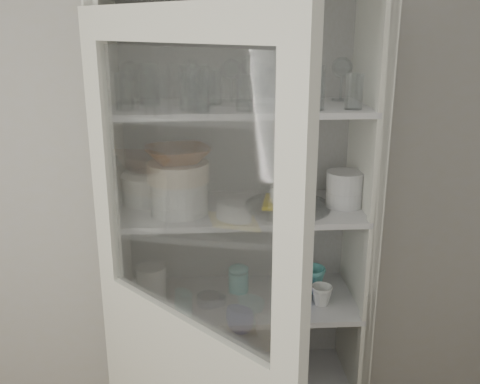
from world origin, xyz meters
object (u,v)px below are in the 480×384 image
(pantry_cabinet, at_px, (239,273))
(goblet_0, at_px, (130,80))
(tin_box, at_px, (249,371))
(mug_teal, at_px, (312,279))
(cream_bowl, at_px, (178,172))
(white_canister, at_px, (152,283))
(yellow_trivet, at_px, (288,202))
(goblet_3, at_px, (342,77))
(cupboard_door, at_px, (188,380))
(goblet_1, at_px, (232,78))
(cream_dish, at_px, (172,374))
(glass_platter, at_px, (288,206))
(mug_blue, at_px, (296,290))
(plate_stack_back, at_px, (151,188))
(goblet_2, at_px, (252,76))
(mug_white, at_px, (322,295))
(measuring_cups, at_px, (209,300))
(plate_stack_front, at_px, (179,197))
(grey_bowl_stack, at_px, (345,189))
(teal_jar, at_px, (239,280))
(white_ramekin, at_px, (288,193))
(terracotta_bowl, at_px, (178,155))

(pantry_cabinet, distance_m, goblet_0, 0.91)
(tin_box, bearing_deg, mug_teal, 5.71)
(cream_bowl, bearing_deg, white_canister, 151.72)
(yellow_trivet, bearing_deg, goblet_3, 31.74)
(cupboard_door, xyz_separation_m, white_canister, (-0.17, 0.56, 0.06))
(goblet_1, bearing_deg, goblet_3, 0.30)
(yellow_trivet, relative_size, white_canister, 1.28)
(mug_teal, distance_m, cream_dish, 0.74)
(glass_platter, bearing_deg, tin_box, 161.21)
(goblet_0, distance_m, cream_dish, 1.26)
(yellow_trivet, relative_size, mug_blue, 1.58)
(plate_stack_back, distance_m, yellow_trivet, 0.55)
(goblet_2, distance_m, goblet_3, 0.35)
(mug_white, height_order, cream_dish, mug_white)
(goblet_2, xyz_separation_m, plate_stack_back, (-0.41, -0.04, -0.44))
(plate_stack_back, relative_size, tin_box, 1.23)
(goblet_3, height_order, cream_dish, goblet_3)
(mug_white, xyz_separation_m, measuring_cups, (-0.45, 0.03, -0.02))
(plate_stack_front, bearing_deg, goblet_1, 37.26)
(plate_stack_front, bearing_deg, yellow_trivet, 3.38)
(pantry_cabinet, xyz_separation_m, glass_platter, (0.18, -0.10, 0.33))
(grey_bowl_stack, relative_size, teal_jar, 1.41)
(glass_platter, relative_size, grey_bowl_stack, 2.32)
(cupboard_door, height_order, measuring_cups, cupboard_door)
(goblet_1, relative_size, teal_jar, 1.74)
(pantry_cabinet, distance_m, cream_dish, 0.54)
(plate_stack_back, bearing_deg, white_canister, -96.91)
(cupboard_door, bearing_deg, pantry_cabinet, 120.26)
(cupboard_door, bearing_deg, white_canister, 154.32)
(goblet_0, distance_m, white_ramekin, 0.74)
(plate_stack_back, distance_m, mug_teal, 0.78)
(cream_bowl, xyz_separation_m, grey_bowl_stack, (0.64, 0.04, -0.09))
(grey_bowl_stack, xyz_separation_m, white_canister, (-0.77, 0.03, -0.40))
(glass_platter, bearing_deg, measuring_cups, -177.61)
(goblet_2, height_order, teal_jar, goblet_2)
(mug_teal, bearing_deg, goblet_2, 152.00)
(pantry_cabinet, bearing_deg, cream_dish, -167.96)
(terracotta_bowl, bearing_deg, cream_dish, 134.81)
(goblet_0, relative_size, plate_stack_front, 0.80)
(terracotta_bowl, bearing_deg, plate_stack_front, 0.00)
(pantry_cabinet, distance_m, goblet_3, 0.91)
(plate_stack_front, bearing_deg, goblet_0, 143.14)
(goblet_3, bearing_deg, goblet_2, 175.31)
(goblet_2, relative_size, glass_platter, 0.56)
(goblet_0, xyz_separation_m, mug_teal, (0.72, -0.03, -0.83))
(goblet_0, xyz_separation_m, teal_jar, (0.41, -0.01, -0.84))
(goblet_1, bearing_deg, cream_dish, -160.99)
(white_ramekin, bearing_deg, mug_white, -17.70)
(goblet_1, relative_size, cream_bowl, 0.77)
(goblet_2, height_order, mug_white, goblet_2)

